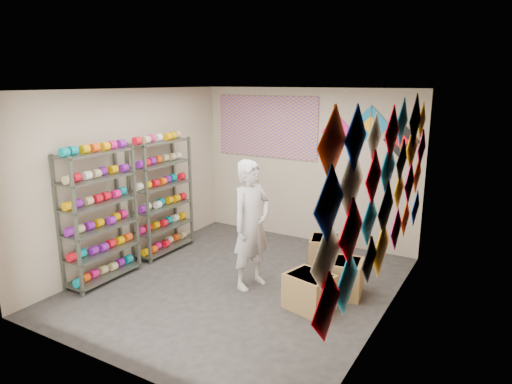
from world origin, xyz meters
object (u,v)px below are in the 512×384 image
Objects in this scene: carton_a at (309,291)px; carton_b at (339,277)px; shelf_rack_back at (162,197)px; carton_c at (325,251)px; shopkeeper at (251,225)px; shelf_rack_front at (99,217)px.

carton_b is at bearing 86.44° from carton_a.
carton_c is at bearing 18.54° from shelf_rack_back.
shelf_rack_front is at bearing 129.33° from shopkeeper.
shopkeeper is (1.95, 0.91, -0.05)m from shelf_rack_front.
carton_b is at bearing -74.78° from carton_c.
carton_a is at bearing 13.68° from shelf_rack_front.
carton_c is at bearing 118.68° from carton_a.
shelf_rack_back reaches higher than shopkeeper.
shopkeeper is at bearing -133.17° from carton_c.
shelf_rack_back is 1.06× the size of shopkeeper.
carton_a is at bearing -11.44° from shelf_rack_back.
shelf_rack_front is at bearing -167.38° from carton_b.
shopkeeper is 1.38m from carton_b.
shelf_rack_back reaches higher than carton_c.
carton_a is at bearing -87.39° from shopkeeper.
carton_b is at bearing -57.60° from shopkeeper.
shelf_rack_back is at bearing 169.83° from carton_b.
shopkeeper reaches higher than carton_c.
shelf_rack_front is 3.09m from carton_a.
shelf_rack_front is 3.41m from carton_c.
carton_b is (0.18, 0.58, 0.01)m from carton_a.
shelf_rack_front is at bearing -90.00° from shelf_rack_back.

